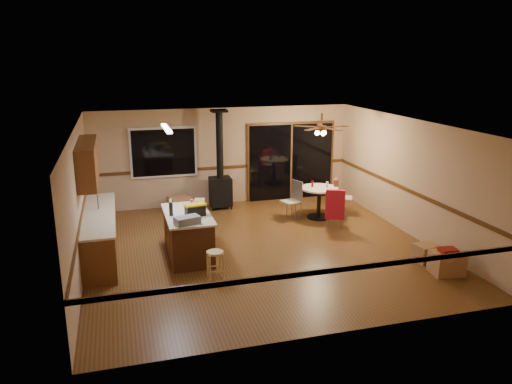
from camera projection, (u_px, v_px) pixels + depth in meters
name	position (u px, v px, depth m)	size (l,w,h in m)	color
floor	(260.00, 248.00, 10.50)	(7.00, 7.00, 0.00)	brown
ceiling	(260.00, 125.00, 9.81)	(7.00, 7.00, 0.00)	silver
wall_back	(224.00, 156.00, 13.41)	(7.00, 7.00, 0.00)	tan
wall_front	(330.00, 251.00, 6.91)	(7.00, 7.00, 0.00)	tan
wall_left	(79.00, 202.00, 9.24)	(7.00, 7.00, 0.00)	tan
wall_right	(411.00, 178.00, 11.07)	(7.00, 7.00, 0.00)	tan
chair_rail	(260.00, 203.00, 10.24)	(7.00, 7.00, 0.08)	#4D2E13
window	(164.00, 152.00, 12.89)	(1.72, 0.10, 1.32)	black
sliding_door	(291.00, 162.00, 13.92)	(2.52, 0.10, 2.10)	black
lower_cabinets	(100.00, 235.00, 10.01)	(0.60, 3.00, 0.86)	brown
countertop	(98.00, 214.00, 9.90)	(0.64, 3.04, 0.04)	beige
upper_cabinets	(88.00, 162.00, 9.78)	(0.35, 2.00, 0.80)	brown
kitchen_island	(188.00, 235.00, 9.99)	(0.88, 1.68, 0.90)	#422110
wood_stove	(220.00, 181.00, 13.09)	(0.55, 0.50, 2.52)	black
ceiling_fan	(321.00, 130.00, 11.89)	(0.24, 0.24, 0.55)	brown
fluorescent_strip	(166.00, 128.00, 9.63)	(0.10, 1.20, 0.04)	white
toolbox_grey	(187.00, 220.00, 9.24)	(0.46, 0.25, 0.14)	slate
toolbox_black	(195.00, 211.00, 9.71)	(0.38, 0.20, 0.21)	black
toolbox_yellow_lid	(195.00, 205.00, 9.68)	(0.41, 0.22, 0.03)	gold
box_on_island	(200.00, 204.00, 10.18)	(0.20, 0.28, 0.18)	#A17047
bottle_dark	(171.00, 209.00, 9.71)	(0.08, 0.08, 0.26)	black
bottle_pink	(192.00, 204.00, 10.13)	(0.07, 0.07, 0.21)	#D84C8C
bottle_white	(170.00, 203.00, 10.31)	(0.05, 0.05, 0.16)	white
bar_stool	(215.00, 266.00, 8.94)	(0.30, 0.30, 0.55)	tan
blue_bucket	(208.00, 261.00, 9.57)	(0.29, 0.29, 0.24)	#0C2AAB
dining_table	(319.00, 197.00, 12.34)	(0.92, 0.92, 0.78)	black
glass_red	(312.00, 184.00, 12.31)	(0.06, 0.06, 0.15)	#590C14
glass_cream	(327.00, 185.00, 12.25)	(0.06, 0.06, 0.15)	beige
chair_left	(294.00, 195.00, 12.29)	(0.52, 0.51, 0.51)	#BBB08B
chair_near	(335.00, 204.00, 11.52)	(0.57, 0.59, 0.70)	#BBB08B
chair_right	(337.00, 192.00, 12.59)	(0.60, 0.58, 0.70)	#BBB08B
box_under_window	(179.00, 204.00, 12.98)	(0.49, 0.39, 0.39)	#A17047
box_corner_a	(447.00, 263.00, 9.22)	(0.55, 0.46, 0.42)	#A17047
box_corner_b	(426.00, 253.00, 9.80)	(0.43, 0.37, 0.35)	#A17047
box_small_red	(448.00, 251.00, 9.16)	(0.30, 0.25, 0.08)	maroon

